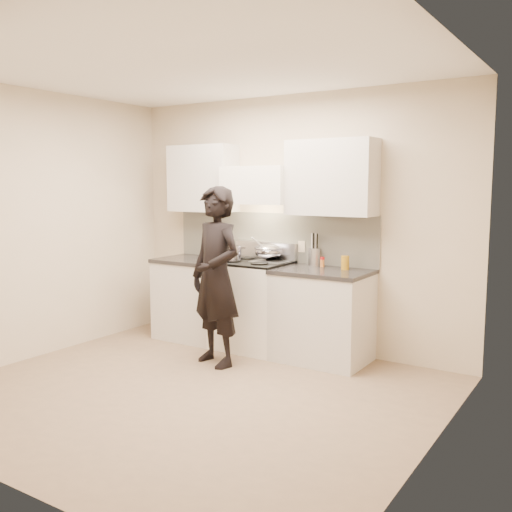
# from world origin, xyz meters

# --- Properties ---
(ground_plane) EXTENTS (4.00, 4.00, 0.00)m
(ground_plane) POSITION_xyz_m (0.00, 0.00, 0.00)
(ground_plane) COLOR #876D50
(room_shell) EXTENTS (4.04, 3.54, 2.70)m
(room_shell) POSITION_xyz_m (-0.06, 0.37, 1.60)
(room_shell) COLOR beige
(room_shell) RESTS_ON ground
(stove) EXTENTS (0.76, 0.65, 0.96)m
(stove) POSITION_xyz_m (-0.30, 1.42, 0.47)
(stove) COLOR white
(stove) RESTS_ON ground
(counter_right) EXTENTS (0.92, 0.67, 0.92)m
(counter_right) POSITION_xyz_m (0.53, 1.43, 0.46)
(counter_right) COLOR beige
(counter_right) RESTS_ON ground
(counter_left) EXTENTS (0.82, 0.67, 0.92)m
(counter_left) POSITION_xyz_m (-1.08, 1.43, 0.46)
(counter_left) COLOR beige
(counter_left) RESTS_ON ground
(wok) EXTENTS (0.32, 0.39, 0.26)m
(wok) POSITION_xyz_m (-0.19, 1.57, 1.04)
(wok) COLOR silver
(wok) RESTS_ON stove
(stock_pot) EXTENTS (0.31, 0.28, 0.15)m
(stock_pot) POSITION_xyz_m (-0.50, 1.31, 1.03)
(stock_pot) COLOR silver
(stock_pot) RESTS_ON stove
(utensil_crock) EXTENTS (0.13, 0.13, 0.34)m
(utensil_crock) POSITION_xyz_m (0.31, 1.67, 1.02)
(utensil_crock) COLOR #B5B5BB
(utensil_crock) RESTS_ON counter_right
(spice_jar) EXTENTS (0.04, 0.04, 0.10)m
(spice_jar) POSITION_xyz_m (0.43, 1.61, 0.97)
(spice_jar) COLOR #C66D2A
(spice_jar) RESTS_ON counter_right
(oil_glass) EXTENTS (0.08, 0.08, 0.14)m
(oil_glass) POSITION_xyz_m (0.71, 1.55, 0.99)
(oil_glass) COLOR #A87613
(oil_glass) RESTS_ON counter_right
(person) EXTENTS (0.73, 0.58, 1.74)m
(person) POSITION_xyz_m (-0.29, 0.76, 0.87)
(person) COLOR black
(person) RESTS_ON ground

